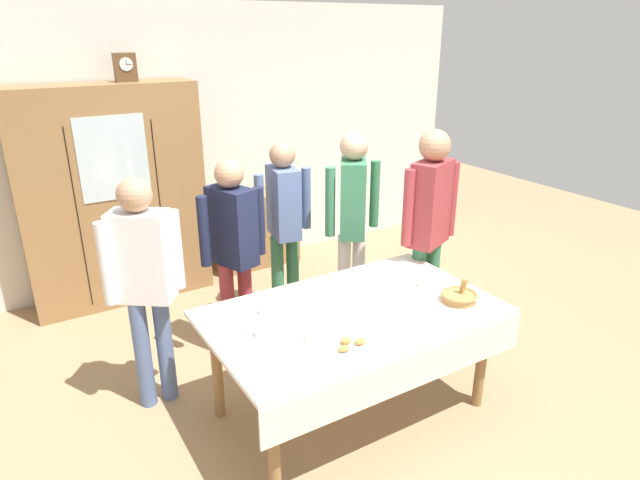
# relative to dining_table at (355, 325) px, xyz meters

# --- Properties ---
(ground_plane) EXTENTS (12.00, 12.00, 0.00)m
(ground_plane) POSITION_rel_dining_table_xyz_m (0.00, 0.24, -0.67)
(ground_plane) COLOR #997A56
(ground_plane) RESTS_ON ground
(back_wall) EXTENTS (6.40, 0.10, 2.70)m
(back_wall) POSITION_rel_dining_table_xyz_m (0.00, 2.89, 0.68)
(back_wall) COLOR silver
(back_wall) RESTS_ON ground
(dining_table) EXTENTS (1.85, 1.11, 0.77)m
(dining_table) POSITION_rel_dining_table_xyz_m (0.00, 0.00, 0.00)
(dining_table) COLOR olive
(dining_table) RESTS_ON ground
(wall_cabinet) EXTENTS (1.60, 0.46, 2.01)m
(wall_cabinet) POSITION_rel_dining_table_xyz_m (-0.90, 2.59, 0.33)
(wall_cabinet) COLOR olive
(wall_cabinet) RESTS_ON ground
(mantel_clock) EXTENTS (0.18, 0.11, 0.24)m
(mantel_clock) POSITION_rel_dining_table_xyz_m (-0.66, 2.59, 1.46)
(mantel_clock) COLOR brown
(mantel_clock) RESTS_ON wall_cabinet
(bookshelf_low) EXTENTS (0.92, 0.35, 0.80)m
(bookshelf_low) POSITION_rel_dining_table_xyz_m (0.51, 2.64, -0.27)
(bookshelf_low) COLOR olive
(bookshelf_low) RESTS_ON ground
(book_stack) EXTENTS (0.15, 0.21, 0.05)m
(book_stack) POSITION_rel_dining_table_xyz_m (0.51, 2.64, 0.16)
(book_stack) COLOR #B29333
(book_stack) RESTS_ON bookshelf_low
(tea_cup_mid_left) EXTENTS (0.13, 0.13, 0.06)m
(tea_cup_mid_left) POSITION_rel_dining_table_xyz_m (-0.50, 0.28, 0.12)
(tea_cup_mid_left) COLOR white
(tea_cup_mid_left) RESTS_ON dining_table
(tea_cup_far_right) EXTENTS (0.13, 0.13, 0.06)m
(tea_cup_far_right) POSITION_rel_dining_table_xyz_m (0.61, 0.05, 0.12)
(tea_cup_far_right) COLOR white
(tea_cup_far_right) RESTS_ON dining_table
(tea_cup_near_left) EXTENTS (0.13, 0.13, 0.06)m
(tea_cup_near_left) POSITION_rel_dining_table_xyz_m (-0.63, 0.05, 0.12)
(tea_cup_near_left) COLOR white
(tea_cup_near_left) RESTS_ON dining_table
(tea_cup_front_edge) EXTENTS (0.13, 0.13, 0.06)m
(tea_cup_front_edge) POSITION_rel_dining_table_xyz_m (-0.40, -0.14, 0.12)
(tea_cup_front_edge) COLOR white
(tea_cup_front_edge) RESTS_ON dining_table
(bread_basket) EXTENTS (0.24, 0.24, 0.16)m
(bread_basket) POSITION_rel_dining_table_xyz_m (0.67, -0.22, 0.13)
(bread_basket) COLOR #9E7542
(bread_basket) RESTS_ON dining_table
(pastry_plate) EXTENTS (0.28, 0.28, 0.05)m
(pastry_plate) POSITION_rel_dining_table_xyz_m (-0.26, -0.34, 0.10)
(pastry_plate) COLOR white
(pastry_plate) RESTS_ON dining_table
(spoon_far_right) EXTENTS (0.12, 0.02, 0.01)m
(spoon_far_right) POSITION_rel_dining_table_xyz_m (0.16, -0.35, 0.10)
(spoon_far_right) COLOR silver
(spoon_far_right) RESTS_ON dining_table
(spoon_back_edge) EXTENTS (0.12, 0.02, 0.01)m
(spoon_back_edge) POSITION_rel_dining_table_xyz_m (0.07, 0.03, 0.10)
(spoon_back_edge) COLOR silver
(spoon_back_edge) RESTS_ON dining_table
(person_near_right_end) EXTENTS (0.52, 0.41, 1.59)m
(person_near_right_end) POSITION_rel_dining_table_xyz_m (-0.36, 1.10, 0.29)
(person_near_right_end) COLOR #933338
(person_near_right_end) RESTS_ON ground
(person_behind_table_left) EXTENTS (0.52, 0.41, 1.70)m
(person_behind_table_left) POSITION_rel_dining_table_xyz_m (0.67, 1.02, 0.36)
(person_behind_table_left) COLOR silver
(person_behind_table_left) RESTS_ON ground
(person_beside_shelf) EXTENTS (0.52, 0.37, 1.61)m
(person_beside_shelf) POSITION_rel_dining_table_xyz_m (-1.09, 0.82, 0.30)
(person_beside_shelf) COLOR slate
(person_beside_shelf) RESTS_ON ground
(person_behind_table_right) EXTENTS (0.52, 0.33, 1.77)m
(person_behind_table_right) POSITION_rel_dining_table_xyz_m (1.01, 0.47, 0.41)
(person_behind_table_right) COLOR #33704C
(person_behind_table_right) RESTS_ON ground
(person_by_cabinet) EXTENTS (0.52, 0.39, 1.60)m
(person_by_cabinet) POSITION_rel_dining_table_xyz_m (0.23, 1.41, 0.30)
(person_by_cabinet) COLOR #33704C
(person_by_cabinet) RESTS_ON ground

